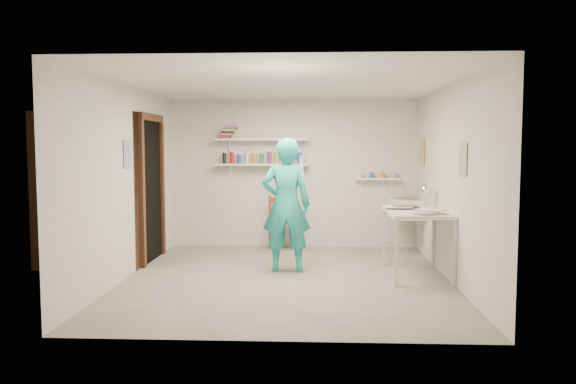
{
  "coord_description": "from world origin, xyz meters",
  "views": [
    {
      "loc": [
        0.33,
        -6.86,
        1.64
      ],
      "look_at": [
        0.0,
        0.4,
        1.05
      ],
      "focal_mm": 35.0,
      "sensor_mm": 36.0,
      "label": 1
    }
  ],
  "objects_px": {
    "man": "(286,205)",
    "wooden_chair": "(283,222)",
    "wall_clock": "(287,182)",
    "work_table": "(416,243)",
    "desk_lamp": "(426,190)",
    "belfast_sink": "(407,208)"
  },
  "relations": [
    {
      "from": "wall_clock",
      "to": "wooden_chair",
      "type": "height_order",
      "value": "wall_clock"
    },
    {
      "from": "man",
      "to": "desk_lamp",
      "type": "height_order",
      "value": "man"
    },
    {
      "from": "work_table",
      "to": "belfast_sink",
      "type": "bearing_deg",
      "value": 85.67
    },
    {
      "from": "belfast_sink",
      "to": "desk_lamp",
      "type": "xyz_separation_m",
      "value": [
        0.1,
        -0.95,
        0.36
      ]
    },
    {
      "from": "wall_clock",
      "to": "wooden_chair",
      "type": "bearing_deg",
      "value": 94.89
    },
    {
      "from": "wooden_chair",
      "to": "desk_lamp",
      "type": "bearing_deg",
      "value": -46.48
    },
    {
      "from": "belfast_sink",
      "to": "wall_clock",
      "type": "bearing_deg",
      "value": -149.36
    },
    {
      "from": "desk_lamp",
      "to": "wooden_chair",
      "type": "bearing_deg",
      "value": 149.82
    },
    {
      "from": "wall_clock",
      "to": "work_table",
      "type": "distance_m",
      "value": 1.87
    },
    {
      "from": "man",
      "to": "work_table",
      "type": "bearing_deg",
      "value": 173.37
    },
    {
      "from": "wall_clock",
      "to": "work_table",
      "type": "xyz_separation_m",
      "value": [
        1.66,
        -0.4,
        -0.75
      ]
    },
    {
      "from": "wall_clock",
      "to": "wooden_chair",
      "type": "xyz_separation_m",
      "value": [
        -0.12,
        1.26,
        -0.71
      ]
    },
    {
      "from": "belfast_sink",
      "to": "desk_lamp",
      "type": "bearing_deg",
      "value": -84.17
    },
    {
      "from": "belfast_sink",
      "to": "work_table",
      "type": "relative_size",
      "value": 0.48
    },
    {
      "from": "desk_lamp",
      "to": "wall_clock",
      "type": "bearing_deg",
      "value": -176.93
    },
    {
      "from": "belfast_sink",
      "to": "wall_clock",
      "type": "height_order",
      "value": "wall_clock"
    },
    {
      "from": "wall_clock",
      "to": "desk_lamp",
      "type": "xyz_separation_m",
      "value": [
        1.87,
        0.1,
        -0.11
      ]
    },
    {
      "from": "wall_clock",
      "to": "work_table",
      "type": "bearing_deg",
      "value": -13.98
    },
    {
      "from": "man",
      "to": "wooden_chair",
      "type": "height_order",
      "value": "man"
    },
    {
      "from": "belfast_sink",
      "to": "wooden_chair",
      "type": "height_order",
      "value": "wooden_chair"
    },
    {
      "from": "man",
      "to": "desk_lamp",
      "type": "distance_m",
      "value": 1.91
    },
    {
      "from": "wall_clock",
      "to": "desk_lamp",
      "type": "distance_m",
      "value": 1.88
    }
  ]
}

